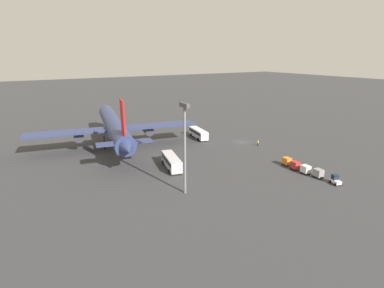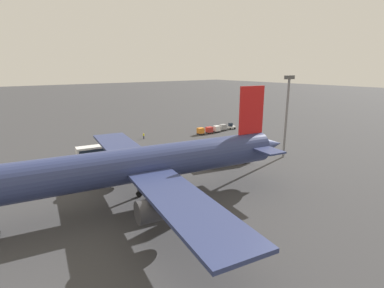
{
  "view_description": "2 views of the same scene",
  "coord_description": "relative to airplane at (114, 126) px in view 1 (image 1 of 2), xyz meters",
  "views": [
    {
      "loc": [
        -70.78,
        60.8,
        26.88
      ],
      "look_at": [
        -3.87,
        20.93,
        3.51
      ],
      "focal_mm": 28.0,
      "sensor_mm": 36.0,
      "label": 1
    },
    {
      "loc": [
        33.82,
        73.44,
        20.02
      ],
      "look_at": [
        -7.34,
        19.31,
        2.48
      ],
      "focal_mm": 28.0,
      "sensor_mm": 36.0,
      "label": 2
    }
  ],
  "objects": [
    {
      "name": "ground_plane",
      "position": [
        -16.13,
        -36.22,
        -6.39
      ],
      "size": [
        600.0,
        600.0,
        0.0
      ],
      "primitive_type": "plane",
      "color": "#38383A"
    },
    {
      "name": "cargo_cart_orange",
      "position": [
        -38.35,
        -32.14,
        -5.2
      ],
      "size": [
        2.15,
        1.87,
        2.06
      ],
      "rotation": [
        0.0,
        0.0,
        -0.1
      ],
      "color": "#38383D",
      "rests_on": "ground"
    },
    {
      "name": "shuttle_bus_near",
      "position": [
        -5.15,
        -26.6,
        -4.55
      ],
      "size": [
        10.79,
        4.21,
        3.06
      ],
      "rotation": [
        0.0,
        0.0,
        -0.15
      ],
      "color": "white",
      "rests_on": "ground"
    },
    {
      "name": "light_pole",
      "position": [
        -38.82,
        -2.45,
        4.76
      ],
      "size": [
        2.8,
        0.7,
        18.27
      ],
      "color": "slate",
      "rests_on": "ground"
    },
    {
      "name": "cargo_cart_white",
      "position": [
        -44.48,
        -31.63,
        -5.2
      ],
      "size": [
        2.15,
        1.87,
        2.06
      ],
      "rotation": [
        0.0,
        0.0,
        -0.1
      ],
      "color": "#38383D",
      "rests_on": "ground"
    },
    {
      "name": "shuttle_bus_far",
      "position": [
        -25.14,
        -6.37,
        -4.52
      ],
      "size": [
        10.83,
        4.93,
        3.11
      ],
      "rotation": [
        0.0,
        0.0,
        -0.22
      ],
      "color": "silver",
      "rests_on": "ground"
    },
    {
      "name": "baggage_tug",
      "position": [
        -51.62,
        -32.46,
        -5.45
      ],
      "size": [
        2.69,
        2.25,
        2.1
      ],
      "rotation": [
        0.0,
        0.0,
        -0.32
      ],
      "color": "white",
      "rests_on": "ground"
    },
    {
      "name": "worker_person",
      "position": [
        -21.87,
        -37.7,
        -5.52
      ],
      "size": [
        0.38,
        0.38,
        1.74
      ],
      "color": "#1E1E2D",
      "rests_on": "ground"
    },
    {
      "name": "cargo_cart_grey",
      "position": [
        -47.55,
        -32.18,
        -5.2
      ],
      "size": [
        2.15,
        1.87,
        2.06
      ],
      "rotation": [
        0.0,
        0.0,
        -0.1
      ],
      "color": "#38383D",
      "rests_on": "ground"
    },
    {
      "name": "airplane",
      "position": [
        0.0,
        0.0,
        0.0
      ],
      "size": [
        56.17,
        49.0,
        17.01
      ],
      "rotation": [
        0.0,
        0.0,
        -0.17
      ],
      "color": "navy",
      "rests_on": "ground"
    },
    {
      "name": "cargo_cart_red",
      "position": [
        -41.41,
        -31.67,
        -5.2
      ],
      "size": [
        2.15,
        1.87,
        2.06
      ],
      "rotation": [
        0.0,
        0.0,
        -0.1
      ],
      "color": "#38383D",
      "rests_on": "ground"
    }
  ]
}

